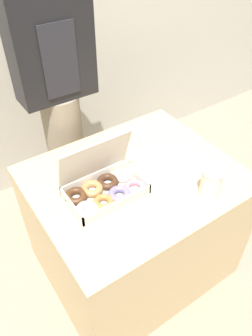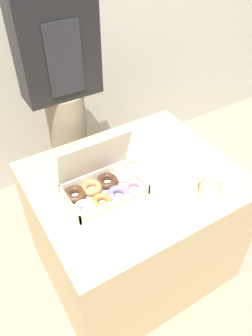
% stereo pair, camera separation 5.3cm
% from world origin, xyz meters
% --- Properties ---
extents(ground_plane, '(14.00, 14.00, 0.00)m').
position_xyz_m(ground_plane, '(0.00, 0.00, 0.00)').
color(ground_plane, gray).
extents(table, '(0.94, 0.78, 0.70)m').
position_xyz_m(table, '(0.00, 0.00, 0.35)').
color(table, tan).
rests_on(table, ground_plane).
extents(donut_box, '(0.37, 0.23, 0.25)m').
position_xyz_m(donut_box, '(-0.18, -0.02, 0.74)').
color(donut_box, silver).
rests_on(donut_box, table).
extents(coffee_cup, '(0.09, 0.09, 0.13)m').
position_xyz_m(coffee_cup, '(0.20, -0.27, 0.77)').
color(coffee_cup, silver).
rests_on(coffee_cup, table).
extents(person_customer, '(0.40, 0.22, 1.63)m').
position_xyz_m(person_customer, '(-0.08, 0.59, 0.89)').
color(person_customer, gray).
rests_on(person_customer, ground_plane).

